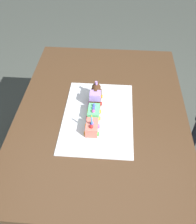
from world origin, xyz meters
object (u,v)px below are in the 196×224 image
(cake_car_flatbed_coral, at_px, (92,128))
(dining_table, at_px, (102,122))
(cake_locomotive, at_px, (96,95))
(cake_car_tanker_mint_green, at_px, (94,112))
(birthday_candle, at_px, (92,119))

(cake_car_flatbed_coral, bearing_deg, dining_table, 166.89)
(dining_table, distance_m, cake_car_flatbed_coral, 0.23)
(cake_locomotive, height_order, cake_car_flatbed_coral, cake_locomotive)
(cake_locomotive, xyz_separation_m, cake_car_flatbed_coral, (0.25, -0.00, -0.02))
(cake_car_tanker_mint_green, bearing_deg, birthday_candle, 0.00)
(cake_locomotive, height_order, birthday_candle, birthday_candle)
(dining_table, distance_m, cake_car_tanker_mint_green, 0.16)
(cake_locomotive, bearing_deg, birthday_candle, -0.00)
(dining_table, bearing_deg, birthday_candle, -12.65)
(cake_locomotive, distance_m, cake_car_flatbed_coral, 0.25)
(cake_locomotive, distance_m, cake_car_tanker_mint_green, 0.13)
(cake_car_flatbed_coral, bearing_deg, birthday_candle, 0.00)
(cake_car_tanker_mint_green, bearing_deg, cake_car_flatbed_coral, 0.00)
(dining_table, relative_size, cake_locomotive, 10.00)
(cake_car_tanker_mint_green, relative_size, cake_car_flatbed_coral, 1.00)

